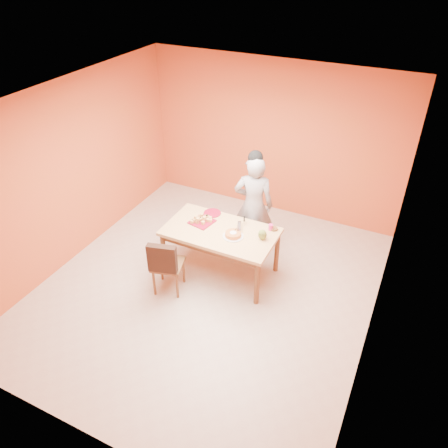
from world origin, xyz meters
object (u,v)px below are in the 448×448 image
at_px(dining_table, 220,236).
at_px(pastry_platter, 202,222).
at_px(dining_chair, 167,264).
at_px(red_dinner_plate, 212,213).
at_px(checker_tin, 274,229).
at_px(magenta_glass, 271,227).
at_px(person, 253,205).
at_px(sponge_cake, 233,234).
at_px(egg_ornament, 262,235).

height_order(dining_table, pastry_platter, pastry_platter).
bearing_deg(dining_chair, red_dinner_plate, 64.62).
distance_m(pastry_platter, checker_tin, 1.05).
relative_size(red_dinner_plate, magenta_glass, 2.91).
relative_size(red_dinner_plate, checker_tin, 2.46).
distance_m(dining_chair, red_dinner_plate, 1.08).
distance_m(dining_table, person, 0.78).
relative_size(sponge_cake, magenta_glass, 2.52).
bearing_deg(red_dinner_plate, pastry_platter, -95.82).
bearing_deg(checker_tin, egg_ornament, -102.80).
xyz_separation_m(dining_chair, egg_ornament, (1.11, 0.73, 0.37)).
distance_m(person, checker_tin, 0.62).
xyz_separation_m(dining_table, magenta_glass, (0.64, 0.33, 0.14)).
relative_size(dining_chair, egg_ornament, 5.81).
bearing_deg(person, dining_table, 59.06).
bearing_deg(checker_tin, dining_table, -152.76).
relative_size(person, checker_tin, 15.65).
height_order(dining_chair, red_dinner_plate, dining_chair).
bearing_deg(person, magenta_glass, 121.27).
height_order(sponge_cake, magenta_glass, magenta_glass).
distance_m(dining_table, magenta_glass, 0.73).
distance_m(person, pastry_platter, 0.86).
xyz_separation_m(person, magenta_glass, (0.44, -0.41, -0.02)).
bearing_deg(egg_ornament, person, 130.55).
xyz_separation_m(dining_chair, red_dinner_plate, (0.19, 1.02, 0.30)).
distance_m(dining_table, pastry_platter, 0.36).
bearing_deg(checker_tin, red_dinner_plate, -179.88).
relative_size(dining_table, sponge_cake, 7.10).
bearing_deg(pastry_platter, sponge_cake, -12.56).
relative_size(dining_table, red_dinner_plate, 6.14).
bearing_deg(red_dinner_plate, checker_tin, 0.12).
bearing_deg(dining_chair, magenta_glass, 26.49).
height_order(sponge_cake, checker_tin, sponge_cake).
relative_size(red_dinner_plate, sponge_cake, 1.16).
bearing_deg(dining_table, checker_tin, 27.24).
bearing_deg(magenta_glass, person, 136.86).
bearing_deg(person, pastry_platter, 35.36).
xyz_separation_m(person, egg_ornament, (0.41, -0.67, 0.01)).
height_order(person, sponge_cake, person).
bearing_deg(magenta_glass, sponge_cake, -137.31).
bearing_deg(pastry_platter, dining_table, -11.79).
bearing_deg(person, egg_ornament, 105.91).
distance_m(sponge_cake, egg_ornament, 0.41).
xyz_separation_m(person, checker_tin, (0.48, -0.38, -0.05)).
height_order(person, pastry_platter, person).
height_order(person, checker_tin, person).
bearing_deg(dining_table, magenta_glass, 27.08).
bearing_deg(egg_ornament, red_dinner_plate, 171.76).
distance_m(dining_chair, sponge_cake, 1.01).
height_order(dining_table, egg_ornament, egg_ornament).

